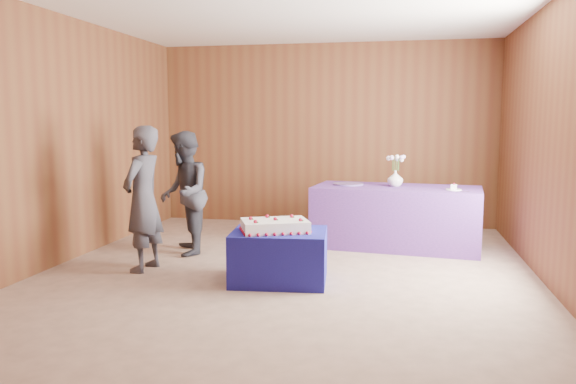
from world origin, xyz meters
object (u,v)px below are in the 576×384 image
(cake_table, at_px, (279,256))
(serving_table, at_px, (396,217))
(sheet_cake, at_px, (275,226))
(vase, at_px, (395,178))
(guest_right, at_px, (184,193))
(guest_left, at_px, (143,199))

(cake_table, bearing_deg, serving_table, 52.90)
(serving_table, height_order, sheet_cake, serving_table)
(vase, bearing_deg, sheet_cake, -120.91)
(guest_right, bearing_deg, sheet_cake, 31.83)
(guest_right, bearing_deg, cake_table, 33.63)
(cake_table, distance_m, guest_left, 1.56)
(vase, relative_size, guest_right, 0.14)
(cake_table, xyz_separation_m, vase, (1.07, 1.82, 0.60))
(serving_table, xyz_separation_m, guest_right, (-2.42, -0.88, 0.34))
(guest_left, bearing_deg, vase, 129.41)
(cake_table, relative_size, guest_left, 0.60)
(serving_table, relative_size, sheet_cake, 2.63)
(guest_right, bearing_deg, guest_left, -33.22)
(sheet_cake, height_order, guest_right, guest_right)
(sheet_cake, xyz_separation_m, guest_left, (-1.44, 0.18, 0.20))
(serving_table, bearing_deg, cake_table, -115.21)
(sheet_cake, height_order, guest_left, guest_left)
(guest_left, bearing_deg, sheet_cake, 89.03)
(cake_table, bearing_deg, guest_left, 169.07)
(cake_table, xyz_separation_m, serving_table, (1.10, 1.78, 0.12))
(sheet_cake, bearing_deg, vase, 36.30)
(serving_table, distance_m, guest_right, 2.60)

